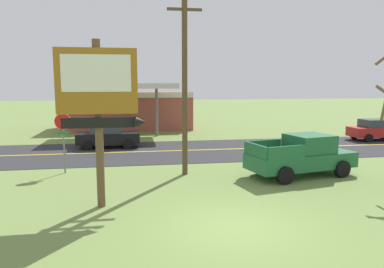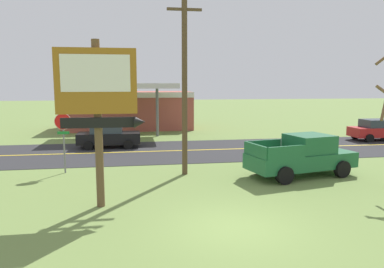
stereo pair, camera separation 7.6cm
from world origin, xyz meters
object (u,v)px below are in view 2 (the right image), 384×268
(car_black_mid_lane, at_px, (109,136))
(car_red_near_lane, at_px, (377,130))
(motel_sign, at_px, (99,97))
(utility_pole, at_px, (185,74))
(gas_station, at_px, (129,109))
(pickup_green_parked_on_lawn, at_px, (302,156))
(stop_sign, at_px, (63,132))

(car_black_mid_lane, bearing_deg, car_red_near_lane, 0.00)
(motel_sign, height_order, utility_pole, utility_pole)
(utility_pole, height_order, car_black_mid_lane, utility_pole)
(car_red_near_lane, height_order, car_black_mid_lane, same)
(gas_station, bearing_deg, pickup_green_parked_on_lawn, -67.38)
(stop_sign, distance_m, gas_station, 17.90)
(stop_sign, xyz_separation_m, car_red_near_lane, (22.03, 6.99, -1.20))
(motel_sign, distance_m, stop_sign, 6.19)
(motel_sign, height_order, stop_sign, motel_sign)
(pickup_green_parked_on_lawn, bearing_deg, stop_sign, 168.24)
(gas_station, relative_size, car_black_mid_lane, 2.86)
(motel_sign, relative_size, pickup_green_parked_on_lawn, 1.06)
(car_red_near_lane, bearing_deg, car_black_mid_lane, 180.00)
(utility_pole, bearing_deg, gas_station, 98.64)
(stop_sign, xyz_separation_m, car_black_mid_lane, (1.65, 6.99, -1.20))
(pickup_green_parked_on_lawn, bearing_deg, car_red_near_lane, 40.95)
(motel_sign, height_order, gas_station, motel_sign)
(car_red_near_lane, bearing_deg, motel_sign, -147.84)
(pickup_green_parked_on_lawn, xyz_separation_m, car_black_mid_lane, (-9.62, 9.34, -0.13))
(stop_sign, height_order, car_black_mid_lane, stop_sign)
(motel_sign, distance_m, car_black_mid_lane, 12.83)
(pickup_green_parked_on_lawn, height_order, car_red_near_lane, pickup_green_parked_on_lawn)
(car_red_near_lane, bearing_deg, utility_pole, -153.30)
(gas_station, relative_size, car_red_near_lane, 2.86)
(motel_sign, height_order, car_black_mid_lane, motel_sign)
(pickup_green_parked_on_lawn, bearing_deg, car_black_mid_lane, 135.86)
(car_red_near_lane, bearing_deg, stop_sign, -162.39)
(stop_sign, xyz_separation_m, pickup_green_parked_on_lawn, (11.27, -2.35, -1.06))
(stop_sign, height_order, gas_station, gas_station)
(utility_pole, relative_size, car_red_near_lane, 2.15)
(stop_sign, xyz_separation_m, utility_pole, (5.80, -1.17, 2.78))
(motel_sign, bearing_deg, gas_station, 88.27)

